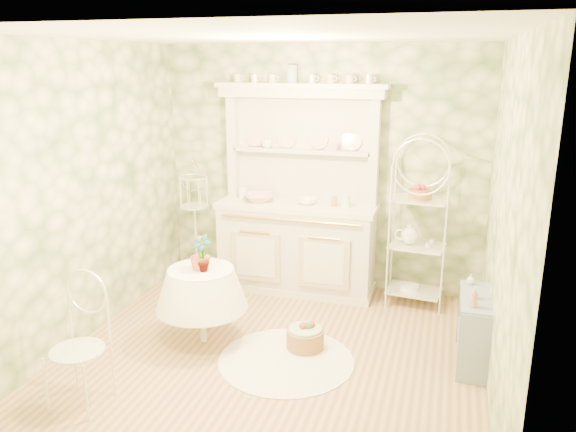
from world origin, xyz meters
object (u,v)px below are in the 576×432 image
(cafe_chair, at_px, (77,346))
(floor_basket, at_px, (305,337))
(bakers_rack, at_px, (418,228))
(side_shelf, at_px, (473,331))
(kitchen_dresser, at_px, (297,191))
(birdcage_stand, at_px, (195,222))
(round_table, at_px, (202,302))

(cafe_chair, height_order, floor_basket, cafe_chair)
(bakers_rack, bearing_deg, side_shelf, -56.04)
(kitchen_dresser, distance_m, cafe_chair, 2.86)
(side_shelf, relative_size, birdcage_stand, 0.47)
(bakers_rack, distance_m, birdcage_stand, 2.51)
(cafe_chair, bearing_deg, birdcage_stand, 96.80)
(kitchen_dresser, distance_m, birdcage_stand, 1.27)
(side_shelf, distance_m, cafe_chair, 3.20)
(kitchen_dresser, relative_size, bakers_rack, 1.35)
(bakers_rack, distance_m, round_table, 2.34)
(floor_basket, bearing_deg, bakers_rack, 55.74)
(kitchen_dresser, distance_m, side_shelf, 2.36)
(cafe_chair, bearing_deg, floor_basket, 44.46)
(birdcage_stand, bearing_deg, cafe_chair, -84.60)
(kitchen_dresser, height_order, side_shelf, kitchen_dresser)
(cafe_chair, distance_m, floor_basket, 1.95)
(cafe_chair, bearing_deg, side_shelf, 28.91)
(side_shelf, bearing_deg, cafe_chair, -154.87)
(kitchen_dresser, height_order, bakers_rack, kitchen_dresser)
(side_shelf, xyz_separation_m, round_table, (-2.37, -0.30, 0.10))
(floor_basket, bearing_deg, cafe_chair, -136.95)
(bakers_rack, height_order, birdcage_stand, bakers_rack)
(bakers_rack, distance_m, cafe_chair, 3.45)
(cafe_chair, bearing_deg, kitchen_dresser, 71.38)
(round_table, height_order, birdcage_stand, birdcage_stand)
(bakers_rack, bearing_deg, round_table, -135.28)
(kitchen_dresser, distance_m, floor_basket, 1.73)
(side_shelf, bearing_deg, kitchen_dresser, 146.40)
(side_shelf, distance_m, birdcage_stand, 3.27)
(round_table, distance_m, floor_basket, 0.99)
(kitchen_dresser, bearing_deg, bakers_rack, -1.51)
(bakers_rack, bearing_deg, floor_basket, -117.44)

